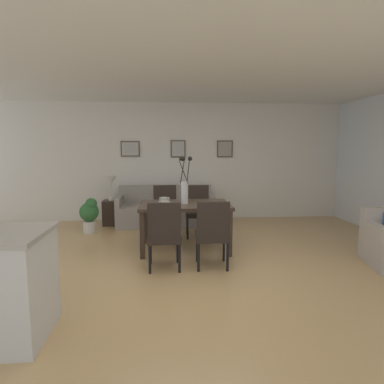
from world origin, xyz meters
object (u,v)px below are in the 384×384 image
object	(u,v)px
dining_table	(185,209)
dining_chair_far_left	(212,231)
bowl_near_left	(164,203)
centerpiece_vase	(185,186)
framed_picture_center	(178,149)
framed_picture_right	(225,149)
dining_chair_far_right	(198,208)
bowl_near_right	(164,199)
table_lamp	(111,183)
potted_plant	(90,213)
sofa	(166,211)
side_table	(112,213)
framed_picture_left	(130,149)
dining_chair_near_right	(165,208)
dining_chair_near_left	(164,232)

from	to	relation	value
dining_table	dining_chair_far_left	distance (m)	0.93
dining_chair_far_left	bowl_near_left	size ratio (longest dim) A/B	5.41
centerpiece_vase	framed_picture_center	bearing A→B (deg)	90.02
bowl_near_left	framed_picture_right	distance (m)	2.96
dining_chair_far_right	bowl_near_right	size ratio (longest dim) A/B	5.41
bowl_near_right	dining_chair_far_left	bearing A→B (deg)	-59.61
dining_chair_far_left	table_lamp	bearing A→B (deg)	122.55
table_lamp	potted_plant	bearing A→B (deg)	-116.96
bowl_near_right	framed_picture_right	distance (m)	2.62
table_lamp	dining_chair_far_right	bearing A→B (deg)	-30.47
bowl_near_left	framed_picture_center	world-z (taller)	framed_picture_center
dining_table	dining_chair_far_left	size ratio (longest dim) A/B	1.52
bowl_near_left	framed_picture_right	size ratio (longest dim) A/B	0.46
centerpiece_vase	framed_picture_right	world-z (taller)	framed_picture_right
sofa	centerpiece_vase	bearing A→B (deg)	-80.78
centerpiece_vase	side_table	size ratio (longest dim) A/B	1.41
sofa	bowl_near_right	bearing A→B (deg)	-90.81
centerpiece_vase	framed_picture_right	distance (m)	2.58
framed_picture_left	bowl_near_left	bearing A→B (deg)	-73.59
table_lamp	framed_picture_center	world-z (taller)	framed_picture_center
sofa	framed_picture_right	size ratio (longest dim) A/B	5.38
bowl_near_right	bowl_near_left	bearing A→B (deg)	-90.00
dining_table	dining_chair_far_right	size ratio (longest dim) A/B	1.52
dining_chair_near_right	bowl_near_left	world-z (taller)	dining_chair_near_right
dining_chair_far_left	potted_plant	bearing A→B (deg)	134.67
dining_chair_far_left	framed_picture_center	world-z (taller)	framed_picture_center
dining_chair_far_left	table_lamp	size ratio (longest dim) A/B	1.80
dining_chair_far_right	framed_picture_right	bearing A→B (deg)	62.35
dining_table	framed_picture_center	bearing A→B (deg)	90.00
dining_table	side_table	size ratio (longest dim) A/B	2.69
dining_table	framed_picture_right	xyz separation A→B (m)	(1.05, 2.29, 0.94)
framed_picture_center	dining_chair_far_right	bearing A→B (deg)	-78.70
dining_table	table_lamp	bearing A→B (deg)	127.51
side_table	framed_picture_right	world-z (taller)	framed_picture_right
framed_picture_right	framed_picture_center	bearing A→B (deg)	180.00
dining_chair_near_right	dining_chair_far_left	size ratio (longest dim) A/B	1.00
bowl_near_left	framed_picture_center	bearing A→B (deg)	82.81
framed_picture_left	side_table	bearing A→B (deg)	-128.99
sofa	potted_plant	bearing A→B (deg)	-157.42
dining_chair_near_left	framed_picture_center	distance (m)	3.36
side_table	potted_plant	size ratio (longest dim) A/B	0.78
dining_chair_near_right	framed_picture_center	distance (m)	1.79
side_table	framed_picture_center	xyz separation A→B (m)	(1.41, 0.45, 1.33)
sofa	framed_picture_center	distance (m)	1.42
dining_chair_near_right	table_lamp	world-z (taller)	table_lamp
bowl_near_left	sofa	size ratio (longest dim) A/B	0.09
bowl_near_right	framed_picture_left	bearing A→B (deg)	109.44
bowl_near_left	framed_picture_center	distance (m)	2.64
framed_picture_left	potted_plant	xyz separation A→B (m)	(-0.69, -1.08, -1.22)
bowl_near_right	sofa	bearing A→B (deg)	89.19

